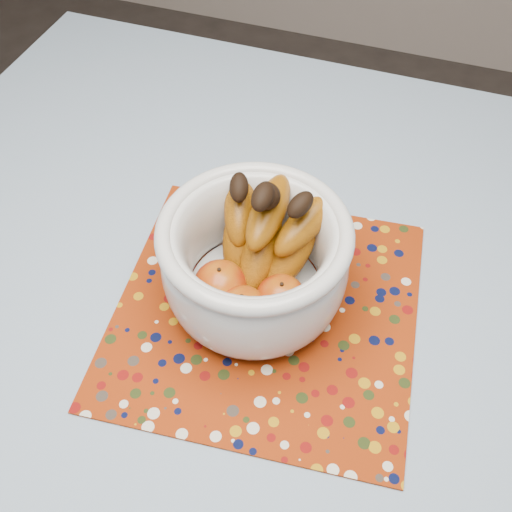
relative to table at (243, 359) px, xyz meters
name	(u,v)px	position (x,y,z in m)	size (l,w,h in m)	color
table	(243,359)	(0.00, 0.00, 0.00)	(1.20, 1.20, 0.75)	brown
tablecloth	(242,329)	(0.00, 0.00, 0.08)	(1.32, 1.32, 0.01)	#668CAA
placemat	(266,310)	(0.02, 0.04, 0.09)	(0.41, 0.41, 0.00)	maroon
fruit_bowl	(258,254)	(0.00, 0.06, 0.18)	(0.25, 0.25, 0.20)	silver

